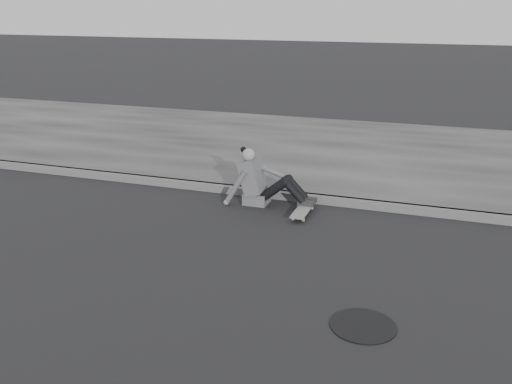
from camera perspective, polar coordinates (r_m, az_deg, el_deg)
ground at (r=6.97m, az=-7.74°, el=-6.76°), size 80.00×80.00×0.00m
curb at (r=9.16m, az=-0.56°, el=0.05°), size 24.00×0.16×0.12m
sidewalk at (r=11.93m, az=4.32°, el=4.39°), size 24.00×6.00×0.12m
manhole at (r=5.70m, az=10.67°, el=-13.02°), size 0.64×0.64×0.01m
skateboard at (r=8.34m, az=4.72°, el=-1.81°), size 0.20×0.78×0.09m
seated_woman at (r=8.66m, az=0.47°, el=1.06°), size 1.38×0.46×0.88m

